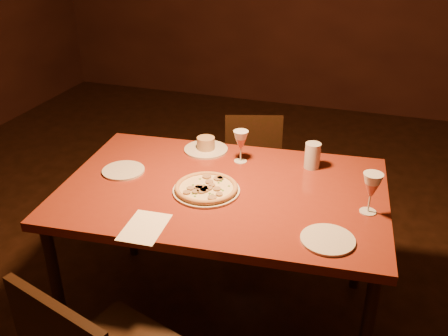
% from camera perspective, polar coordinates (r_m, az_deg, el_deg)
% --- Properties ---
extents(floor, '(7.00, 7.00, 0.00)m').
position_cam_1_polar(floor, '(2.84, -1.53, -16.97)').
color(floor, '#331A11').
rests_on(floor, ground).
extents(dining_table, '(1.60, 1.11, 0.81)m').
position_cam_1_polar(dining_table, '(2.40, -0.11, -3.74)').
color(dining_table, maroon).
rests_on(dining_table, floor).
extents(chair_far, '(0.48, 0.48, 0.79)m').
position_cam_1_polar(chair_far, '(3.32, 3.38, -0.29)').
color(chair_far, black).
rests_on(chair_far, floor).
extents(pizza_plate, '(0.31, 0.31, 0.03)m').
position_cam_1_polar(pizza_plate, '(2.32, -2.04, -2.33)').
color(pizza_plate, silver).
rests_on(pizza_plate, dining_table).
extents(ramekin_saucer, '(0.24, 0.24, 0.08)m').
position_cam_1_polar(ramekin_saucer, '(2.72, -2.08, 2.50)').
color(ramekin_saucer, silver).
rests_on(ramekin_saucer, dining_table).
extents(wine_glass_far, '(0.08, 0.08, 0.17)m').
position_cam_1_polar(wine_glass_far, '(2.57, 1.93, 2.48)').
color(wine_glass_far, '#C96454').
rests_on(wine_glass_far, dining_table).
extents(wine_glass_right, '(0.09, 0.09, 0.19)m').
position_cam_1_polar(wine_glass_right, '(2.22, 16.41, -2.79)').
color(wine_glass_right, '#C96454').
rests_on(wine_glass_right, dining_table).
extents(water_tumbler, '(0.08, 0.08, 0.13)m').
position_cam_1_polar(water_tumbler, '(2.56, 10.08, 1.41)').
color(water_tumbler, '#AEB5BE').
rests_on(water_tumbler, dining_table).
extents(side_plate_left, '(0.21, 0.21, 0.01)m').
position_cam_1_polar(side_plate_left, '(2.55, -11.43, -0.29)').
color(side_plate_left, silver).
rests_on(side_plate_left, dining_table).
extents(side_plate_near, '(0.22, 0.22, 0.01)m').
position_cam_1_polar(side_plate_near, '(2.04, 11.76, -8.02)').
color(side_plate_near, silver).
rests_on(side_plate_near, dining_table).
extents(menu_card, '(0.17, 0.25, 0.00)m').
position_cam_1_polar(menu_card, '(2.10, -9.05, -6.69)').
color(menu_card, white).
rests_on(menu_card, dining_table).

